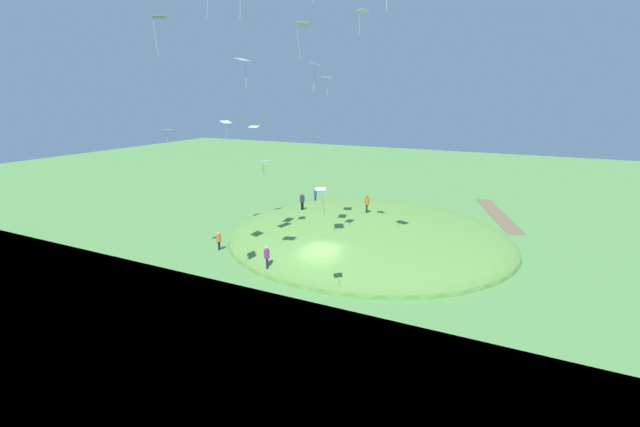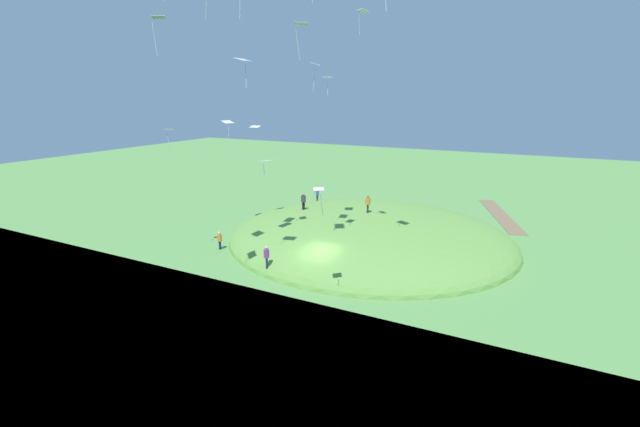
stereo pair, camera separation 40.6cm
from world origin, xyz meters
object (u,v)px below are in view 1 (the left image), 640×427
(kite_8, at_px, (243,61))
(person_near_shore, at_px, (315,193))
(kite_12, at_px, (321,192))
(person_on_hilltop, at_px, (367,202))
(person_with_child, at_px, (219,239))
(person_watching_kites, at_px, (302,200))
(person_walking_path, at_px, (267,255))
(kite_5, at_px, (327,78))
(kite_11, at_px, (168,132))
(kite_7, at_px, (363,13))
(kite_9, at_px, (159,19))
(kite_1, at_px, (226,123))
(kite_4, at_px, (302,25))
(kite_15, at_px, (265,161))
(kite_13, at_px, (316,66))
(kite_2, at_px, (254,127))

(kite_8, bearing_deg, person_near_shore, 10.98)
(kite_12, bearing_deg, kite_8, 62.73)
(person_on_hilltop, distance_m, person_with_child, 13.82)
(person_on_hilltop, relative_size, kite_12, 1.07)
(person_with_child, xyz_separation_m, kite_12, (-6.02, -12.81, 6.62))
(person_near_shore, distance_m, kite_12, 25.53)
(person_watching_kites, relative_size, person_walking_path, 0.98)
(kite_5, bearing_deg, kite_11, 121.34)
(kite_7, bearing_deg, kite_9, 148.83)
(kite_1, distance_m, kite_8, 11.75)
(person_walking_path, height_order, kite_4, kite_4)
(person_watching_kites, xyz_separation_m, kite_12, (-14.38, -9.09, 4.55))
(kite_15, bearing_deg, kite_13, -88.52)
(kite_5, bearing_deg, kite_4, -167.21)
(kite_13, bearing_deg, person_on_hilltop, -7.09)
(kite_8, distance_m, kite_9, 8.02)
(person_with_child, height_order, kite_5, kite_5)
(person_with_child, relative_size, kite_15, 1.19)
(kite_9, bearing_deg, person_walking_path, -12.80)
(person_watching_kites, bearing_deg, person_with_child, 27.11)
(person_walking_path, relative_size, kite_1, 1.04)
(kite_8, height_order, kite_9, kite_9)
(kite_2, bearing_deg, person_walking_path, -142.10)
(kite_4, height_order, kite_15, kite_4)
(kite_12, bearing_deg, kite_15, 51.16)
(kite_7, height_order, kite_12, kite_7)
(person_with_child, relative_size, kite_12, 1.03)
(kite_4, relative_size, kite_15, 1.54)
(kite_1, relative_size, kite_4, 0.78)
(person_near_shore, relative_size, kite_11, 0.82)
(kite_5, bearing_deg, kite_13, -168.43)
(kite_9, height_order, kite_13, kite_9)
(person_near_shore, bearing_deg, kite_11, 68.98)
(person_walking_path, bearing_deg, person_on_hilltop, -37.16)
(kite_7, relative_size, kite_13, 0.82)
(person_on_hilltop, bearing_deg, kite_11, -56.83)
(person_walking_path, bearing_deg, person_watching_kites, -5.45)
(person_walking_path, height_order, kite_7, kite_7)
(person_on_hilltop, distance_m, kite_5, 12.17)
(person_with_child, height_order, kite_8, kite_8)
(person_walking_path, relative_size, kite_5, 1.25)
(kite_7, height_order, kite_13, kite_7)
(person_walking_path, distance_m, kite_13, 13.96)
(kite_13, bearing_deg, person_near_shore, 27.12)
(kite_2, height_order, kite_11, kite_11)
(kite_7, bearing_deg, kite_4, 157.37)
(person_with_child, height_order, kite_11, kite_11)
(person_walking_path, xyz_separation_m, kite_8, (1.01, 2.06, 13.61))
(person_near_shore, height_order, kite_8, kite_8)
(person_on_hilltop, xyz_separation_m, kite_4, (-12.10, 0.12, 13.61))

